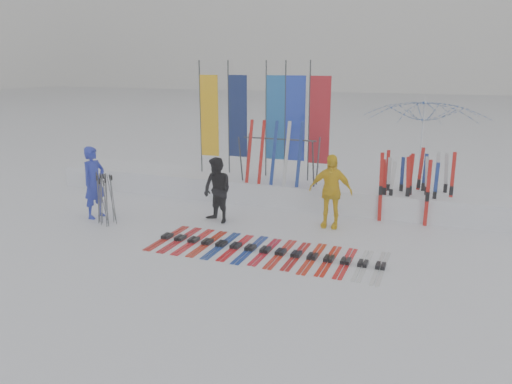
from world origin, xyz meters
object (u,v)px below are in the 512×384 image
at_px(ski_row, 265,250).
at_px(ski_rack, 279,154).
at_px(person_yellow, 330,191).
at_px(tent_canopy, 422,151).
at_px(person_black, 217,190).
at_px(person_blue, 94,182).

height_order(ski_row, ski_rack, ski_rack).
bearing_deg(ski_row, person_yellow, 67.99).
xyz_separation_m(tent_canopy, ski_row, (-2.64, -4.96, -1.41)).
distance_m(person_yellow, tent_canopy, 3.45).
relative_size(tent_canopy, ski_row, 0.68).
height_order(tent_canopy, ski_row, tent_canopy).
xyz_separation_m(person_black, tent_canopy, (4.38, 3.50, 0.66)).
distance_m(ski_row, ski_rack, 3.82).
bearing_deg(tent_canopy, person_black, -141.41).
distance_m(person_black, ski_row, 2.40).
relative_size(person_blue, person_black, 1.13).
distance_m(person_blue, tent_canopy, 8.51).
height_order(person_yellow, tent_canopy, tent_canopy).
distance_m(person_blue, person_yellow, 5.73).
bearing_deg(person_yellow, ski_row, -113.03).
relative_size(person_blue, tent_canopy, 0.55).
height_order(person_black, tent_canopy, tent_canopy).
distance_m(person_black, tent_canopy, 5.65).
xyz_separation_m(ski_row, ski_rack, (-0.88, 3.46, 1.35)).
relative_size(ski_row, ski_rack, 2.33).
bearing_deg(ski_row, tent_canopy, 62.02).
bearing_deg(tent_canopy, person_blue, -150.03).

